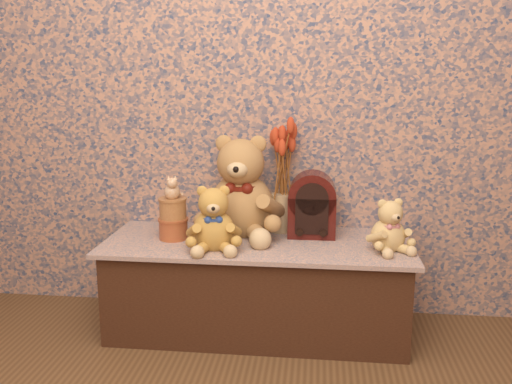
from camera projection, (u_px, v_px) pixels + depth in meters
display_shelf at (257, 286)px, 2.55m from camera, size 1.40×0.56×0.44m
teddy_large at (242, 182)px, 2.57m from camera, size 0.41×0.49×0.51m
teddy_medium at (214, 215)px, 2.37m from camera, size 0.29×0.32×0.30m
teddy_small at (389, 223)px, 2.35m from camera, size 0.27×0.29×0.25m
cathedral_radio at (312, 204)px, 2.56m from camera, size 0.22×0.16×0.30m
ceramic_vase at (281, 212)px, 2.65m from camera, size 0.14×0.14×0.18m
dried_stalks at (282, 148)px, 2.58m from camera, size 0.26×0.26×0.44m
biscuit_tin_lower at (173, 229)px, 2.53m from camera, size 0.17×0.17×0.10m
biscuit_tin_upper at (173, 209)px, 2.51m from camera, size 0.14×0.14×0.10m
cat_figurine at (172, 186)px, 2.49m from camera, size 0.11×0.11×0.11m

